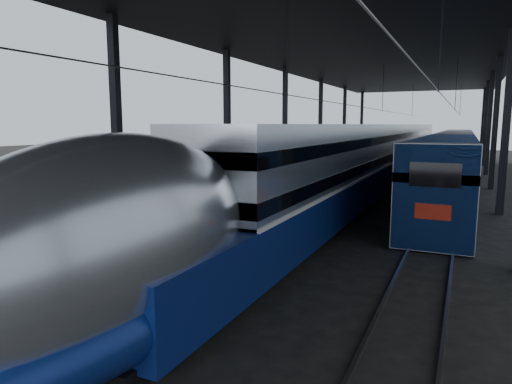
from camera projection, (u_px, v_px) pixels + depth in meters
The scene contains 7 objects.
ground at pixel (160, 278), 13.31m from camera, with size 160.00×160.00×0.00m, color black.
platform at pixel (289, 180), 32.66m from camera, with size 6.00×80.00×1.00m, color #4C4C4F.
yellow_strip at pixel (327, 175), 31.42m from camera, with size 0.30×80.00×0.01m, color gold.
rails at pixel (405, 193), 29.41m from camera, with size 6.52×80.00×0.16m.
canopy at pixel (370, 51), 29.16m from camera, with size 18.00×75.00×9.47m.
tgv_train at pixel (377, 157), 33.41m from camera, with size 3.12×65.20×4.47m.
second_train at pixel (455, 153), 40.00m from camera, with size 2.77×56.05×3.82m.
Camera 1 is at (7.91, -10.45, 4.46)m, focal length 32.00 mm.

